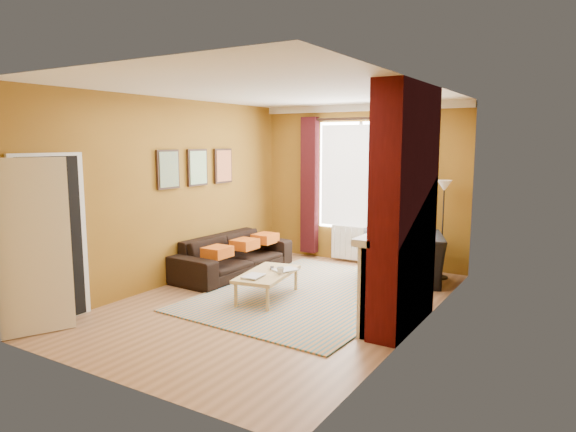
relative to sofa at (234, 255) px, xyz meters
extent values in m
plane|color=brown|center=(1.42, -0.87, -0.32)|extent=(5.50, 5.50, 0.00)
cube|color=#8A5F1A|center=(1.42, 1.88, 1.08)|extent=(3.80, 0.02, 2.80)
cube|color=#8A5F1A|center=(1.42, -3.62, 1.08)|extent=(3.80, 0.02, 2.80)
cube|color=#8A5F1A|center=(3.32, -0.87, 1.08)|extent=(0.02, 5.50, 2.80)
cube|color=#8A5F1A|center=(-0.48, -0.87, 1.08)|extent=(0.02, 5.50, 2.80)
cube|color=white|center=(1.42, -0.87, 2.48)|extent=(3.80, 5.50, 0.01)
cube|color=#44090A|center=(3.14, -0.87, 1.08)|extent=(0.35, 1.40, 2.80)
cube|color=silver|center=(2.95, -0.87, 0.23)|extent=(0.12, 1.30, 1.10)
cube|color=silver|center=(2.90, -0.87, 0.76)|extent=(0.22, 1.40, 0.08)
cube|color=silver|center=(2.93, -1.45, 0.20)|extent=(0.16, 0.14, 1.04)
cube|color=silver|center=(2.93, -0.29, 0.20)|extent=(0.16, 0.14, 1.04)
cube|color=black|center=(2.98, -0.87, 0.13)|extent=(0.06, 0.80, 0.90)
cube|color=black|center=(2.96, -0.87, -0.29)|extent=(0.20, 1.00, 0.06)
cube|color=silver|center=(2.91, -1.22, 0.88)|extent=(0.03, 0.12, 0.16)
cube|color=black|center=(2.91, -0.97, 0.87)|extent=(0.03, 0.10, 0.14)
cylinder|color=black|center=(2.91, -0.72, 0.86)|extent=(0.10, 0.10, 0.12)
cube|color=black|center=(2.96, -0.87, 1.53)|extent=(0.03, 0.60, 0.75)
cube|color=#A68838|center=(2.93, -0.87, 1.53)|extent=(0.01, 0.52, 0.66)
cube|color=silver|center=(1.42, 1.84, 2.42)|extent=(3.80, 0.08, 0.12)
cube|color=white|center=(1.42, 1.85, 1.23)|extent=(1.60, 0.04, 1.90)
cube|color=white|center=(1.42, 1.81, 1.23)|extent=(1.50, 0.02, 1.80)
cube|color=silver|center=(1.42, 1.83, 1.23)|extent=(0.06, 0.04, 1.90)
cube|color=#3C0D11|center=(0.44, 1.76, 1.03)|extent=(0.30, 0.16, 2.50)
cube|color=#3C0D11|center=(2.40, 1.76, 1.03)|extent=(0.30, 0.16, 2.50)
cylinder|color=black|center=(1.42, 1.76, 2.23)|extent=(2.30, 0.05, 0.05)
cube|color=silver|center=(1.42, 1.78, 0.03)|extent=(1.00, 0.10, 0.60)
cube|color=silver|center=(0.97, 1.72, 0.03)|extent=(0.04, 0.03, 0.56)
cube|color=silver|center=(1.08, 1.72, 0.03)|extent=(0.04, 0.03, 0.56)
cube|color=silver|center=(1.19, 1.72, 0.03)|extent=(0.04, 0.03, 0.56)
cube|color=silver|center=(1.30, 1.72, 0.03)|extent=(0.04, 0.03, 0.56)
cube|color=silver|center=(1.41, 1.72, 0.03)|extent=(0.04, 0.03, 0.56)
cube|color=silver|center=(1.52, 1.72, 0.03)|extent=(0.04, 0.03, 0.56)
cube|color=silver|center=(1.63, 1.72, 0.03)|extent=(0.04, 0.03, 0.56)
cube|color=silver|center=(1.74, 1.72, 0.03)|extent=(0.04, 0.03, 0.56)
cube|color=silver|center=(1.85, 1.72, 0.03)|extent=(0.04, 0.03, 0.56)
cube|color=black|center=(-0.45, -0.97, 1.43)|extent=(0.04, 0.44, 0.58)
cube|color=gold|center=(-0.43, -0.97, 1.43)|extent=(0.01, 0.38, 0.52)
cube|color=black|center=(-0.45, -0.32, 1.43)|extent=(0.04, 0.44, 0.58)
cube|color=green|center=(-0.43, -0.32, 1.43)|extent=(0.01, 0.38, 0.52)
cube|color=black|center=(-0.45, 0.33, 1.43)|extent=(0.04, 0.44, 0.58)
cube|color=red|center=(-0.43, 0.33, 1.43)|extent=(0.01, 0.38, 0.52)
cube|color=silver|center=(-0.46, -2.92, 0.68)|extent=(0.05, 0.94, 2.06)
cube|color=black|center=(-0.44, -2.92, 0.68)|extent=(0.02, 0.80, 1.98)
cube|color=silver|center=(-0.26, -3.28, 0.68)|extent=(0.37, 0.74, 1.98)
imported|color=#3C7132|center=(2.91, -0.42, 0.94)|extent=(0.14, 0.10, 0.27)
cube|color=#BA4D0F|center=(0.15, -0.60, 0.18)|extent=(0.34, 0.40, 0.16)
cube|color=#BA4D0F|center=(0.15, 0.10, 0.18)|extent=(0.34, 0.40, 0.16)
cube|color=#BA4D0F|center=(0.15, 0.70, 0.18)|extent=(0.34, 0.40, 0.16)
cube|color=teal|center=(1.62, -0.33, -0.31)|extent=(2.71, 3.65, 0.02)
imported|color=black|center=(0.00, 0.00, 0.00)|extent=(0.95, 2.22, 0.64)
imported|color=black|center=(2.53, 0.91, 0.07)|extent=(1.48, 1.40, 0.77)
cube|color=#D4B97A|center=(1.22, -0.84, 0.03)|extent=(0.75, 1.21, 0.05)
cylinder|color=#D4B97A|center=(1.08, -1.38, -0.15)|extent=(0.05, 0.05, 0.33)
cylinder|color=#D4B97A|center=(1.53, -1.30, -0.15)|extent=(0.05, 0.05, 0.33)
cylinder|color=#D4B97A|center=(0.91, -0.37, -0.15)|extent=(0.05, 0.05, 0.33)
cylinder|color=#D4B97A|center=(1.35, -0.30, -0.15)|extent=(0.05, 0.05, 0.33)
cylinder|color=#A57447|center=(1.94, 1.25, -0.07)|extent=(0.42, 0.42, 0.50)
cylinder|color=black|center=(2.97, 1.50, -0.30)|extent=(0.27, 0.27, 0.03)
cylinder|color=black|center=(2.97, 1.50, 0.43)|extent=(0.03, 0.03, 1.44)
cone|color=beige|center=(2.97, 1.50, 1.16)|extent=(0.27, 0.27, 0.17)
imported|color=#999999|center=(1.09, -1.16, 0.07)|extent=(0.26, 0.33, 0.03)
imported|color=#999999|center=(1.27, -0.58, 0.07)|extent=(0.36, 0.40, 0.03)
imported|color=#999999|center=(1.43, -0.83, 0.11)|extent=(0.13, 0.13, 0.10)
cube|color=#252528|center=(1.16, -0.64, 0.07)|extent=(0.13, 0.16, 0.02)
camera|label=1|loc=(5.03, -6.55, 1.84)|focal=32.00mm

